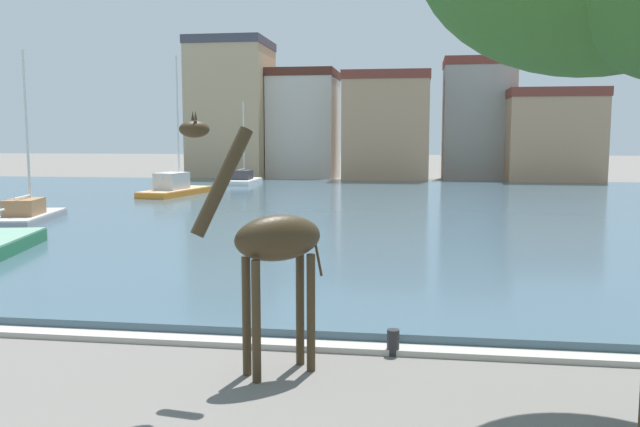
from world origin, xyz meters
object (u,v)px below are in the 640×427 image
mooring_bollard (393,342)px  giraffe_statue (271,244)px  sailboat_white (244,181)px  sailboat_grey (31,216)px  sailboat_orange (179,190)px

mooring_bollard → giraffe_statue: bearing=-147.0°
sailboat_white → sailboat_grey: bearing=-97.9°
mooring_bollard → sailboat_grey: bearing=137.8°
sailboat_orange → mooring_bollard: bearing=-62.7°
sailboat_grey → sailboat_orange: bearing=82.7°
giraffe_statue → mooring_bollard: (2.07, 1.35, -2.09)m
sailboat_grey → mooring_bollard: (17.38, -15.77, -0.23)m
giraffe_statue → sailboat_white: size_ratio=0.65×
sailboat_white → sailboat_orange: (-1.64, -10.91, 0.11)m
sailboat_grey → mooring_bollard: 23.47m
sailboat_white → mooring_bollard: bearing=-71.3°
giraffe_statue → mooring_bollard: 3.24m
sailboat_white → sailboat_orange: size_ratio=0.74×
giraffe_statue → sailboat_white: (-11.82, 42.38, -1.86)m
giraffe_statue → sailboat_orange: bearing=113.2°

